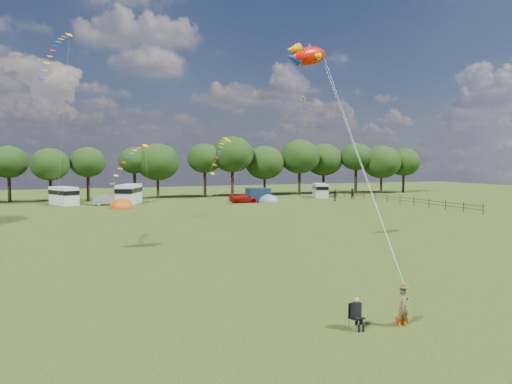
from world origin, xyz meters
name	(u,v)px	position (x,y,z in m)	size (l,w,h in m)	color
ground_plane	(307,270)	(0.00, 0.00, 0.00)	(180.00, 180.00, 0.00)	black
tree_line	(180,159)	(5.30, 54.99, 6.35)	(102.98, 10.98, 10.27)	black
fence	(393,198)	(32.00, 34.50, 0.70)	(0.12, 33.12, 1.20)	#472D19
car_b	(108,200)	(-6.88, 46.38, 0.70)	(1.48, 3.96, 1.40)	gray
car_c	(243,199)	(11.89, 43.17, 0.61)	(1.71, 4.07, 1.22)	#A30F08
campervan_b	(64,195)	(-12.62, 49.18, 1.35)	(4.07, 5.56, 2.51)	silver
campervan_c	(129,193)	(-3.91, 47.63, 1.49)	(4.47, 6.15, 2.77)	silver
campervan_d	(320,190)	(27.54, 48.28, 1.25)	(3.54, 5.16, 2.33)	#B4B3B6
tent_orange	(122,208)	(-5.72, 40.95, 0.02)	(3.19, 3.50, 2.50)	#BF4B09
tent_greyblue	(269,202)	(15.57, 42.14, 0.02)	(3.15, 3.45, 2.34)	slate
awning_navy	(258,195)	(14.67, 44.30, 1.01)	(3.23, 2.63, 2.02)	#112037
kite_flyer	(403,307)	(-1.13, -10.08, 0.75)	(0.55, 0.36, 1.51)	brown
camp_chair	(356,310)	(-2.97, -9.66, 0.72)	(0.58, 0.58, 1.21)	#99999E
kite_bag	(402,321)	(-1.02, -9.85, 0.14)	(0.39, 0.26, 0.28)	#C92C00
fish_kite	(306,56)	(2.37, 4.95, 13.28)	(3.58, 1.82, 1.87)	red
streamer_kite_a	(58,48)	(-12.96, 29.12, 17.52)	(3.39, 5.55, 5.77)	gold
streamer_kite_b	(132,157)	(-6.65, 23.19, 6.62)	(4.23, 4.56, 3.77)	#FAB400
streamer_kite_c	(222,149)	(-1.74, 10.62, 7.15)	(3.16, 4.98, 2.80)	#E9E500
walker_a	(352,194)	(30.32, 42.94, 0.85)	(0.83, 0.51, 1.71)	black
walker_b	(335,196)	(25.94, 40.81, 0.80)	(1.04, 0.48, 1.61)	black
streamer_kite_d	(304,108)	(10.71, 21.42, 11.72)	(2.63, 5.18, 4.31)	yellow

